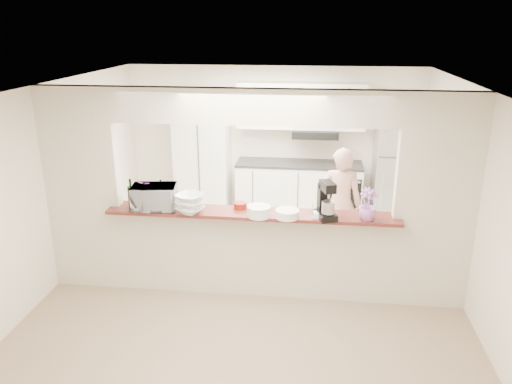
% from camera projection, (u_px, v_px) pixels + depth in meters
% --- Properties ---
extents(floor, '(6.00, 6.00, 0.00)m').
position_uv_depth(floor, '(253.00, 292.00, 6.18)').
color(floor, tan).
rests_on(floor, ground).
extents(tile_overlay, '(5.00, 2.90, 0.01)m').
position_uv_depth(tile_overlay, '(265.00, 241.00, 7.63)').
color(tile_overlay, beige).
rests_on(tile_overlay, floor).
extents(partition, '(5.00, 0.15, 2.50)m').
position_uv_depth(partition, '(252.00, 178.00, 5.70)').
color(partition, beige).
rests_on(partition, floor).
extents(bar_counter, '(3.40, 0.38, 1.09)m').
position_uv_depth(bar_counter, '(252.00, 250.00, 5.99)').
color(bar_counter, beige).
rests_on(bar_counter, floor).
extents(kitchen_cabinets, '(3.15, 0.62, 2.25)m').
position_uv_depth(kitchen_cabinets, '(262.00, 159.00, 8.44)').
color(kitchen_cabinets, white).
rests_on(kitchen_cabinets, floor).
extents(refrigerator, '(0.75, 0.70, 1.70)m').
position_uv_depth(refrigerator, '(397.00, 172.00, 8.16)').
color(refrigerator, '#BBBBC0').
rests_on(refrigerator, floor).
extents(flower_left, '(0.34, 0.31, 0.32)m').
position_uv_depth(flower_left, '(145.00, 192.00, 5.97)').
color(flower_left, pink).
rests_on(flower_left, bar_counter).
extents(wine_bottle_a, '(0.06, 0.06, 0.31)m').
position_uv_depth(wine_bottle_a, '(161.00, 195.00, 5.98)').
color(wine_bottle_a, black).
rests_on(wine_bottle_a, bar_counter).
extents(wine_bottle_b, '(0.08, 0.08, 0.38)m').
position_uv_depth(wine_bottle_b, '(131.00, 198.00, 5.79)').
color(wine_bottle_b, black).
rests_on(wine_bottle_b, bar_counter).
extents(toaster_oven, '(0.56, 0.42, 0.28)m').
position_uv_depth(toaster_oven, '(154.00, 197.00, 5.84)').
color(toaster_oven, '#AFAFB4').
rests_on(toaster_oven, bar_counter).
extents(serving_bowls, '(0.39, 0.39, 0.22)m').
position_uv_depth(serving_bowls, '(190.00, 204.00, 5.71)').
color(serving_bowls, white).
rests_on(serving_bowls, bar_counter).
extents(plate_stack_a, '(0.27, 0.27, 0.12)m').
position_uv_depth(plate_stack_a, '(259.00, 211.00, 5.62)').
color(plate_stack_a, white).
rests_on(plate_stack_a, bar_counter).
extents(plate_stack_b, '(0.27, 0.27, 0.09)m').
position_uv_depth(plate_stack_b, '(287.00, 214.00, 5.58)').
color(plate_stack_b, white).
rests_on(plate_stack_b, bar_counter).
extents(red_bowl, '(0.15, 0.15, 0.07)m').
position_uv_depth(red_bowl, '(240.00, 206.00, 5.87)').
color(red_bowl, maroon).
rests_on(red_bowl, bar_counter).
extents(tan_bowl, '(0.15, 0.15, 0.07)m').
position_uv_depth(tan_bowl, '(256.00, 208.00, 5.78)').
color(tan_bowl, '#C4AF8A').
rests_on(tan_bowl, bar_counter).
extents(utensil_caddy, '(0.22, 0.13, 0.21)m').
position_uv_depth(utensil_caddy, '(322.00, 211.00, 5.57)').
color(utensil_caddy, silver).
rests_on(utensil_caddy, bar_counter).
extents(stand_mixer, '(0.27, 0.33, 0.43)m').
position_uv_depth(stand_mixer, '(326.00, 202.00, 5.54)').
color(stand_mixer, black).
rests_on(stand_mixer, bar_counter).
extents(flower_right, '(0.27, 0.27, 0.36)m').
position_uv_depth(flower_right, '(368.00, 205.00, 5.48)').
color(flower_right, '#BF67B8').
rests_on(flower_right, bar_counter).
extents(person, '(0.63, 0.46, 1.59)m').
position_uv_depth(person, '(340.00, 204.00, 6.87)').
color(person, tan).
rests_on(person, floor).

